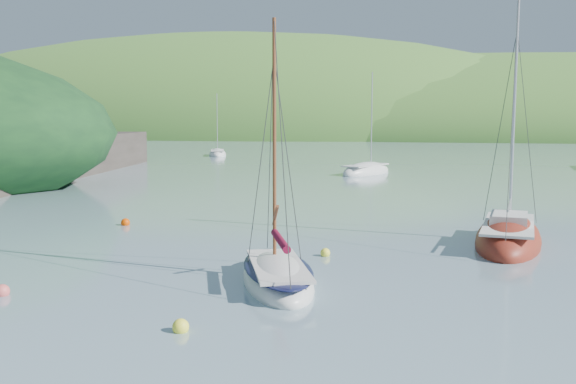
% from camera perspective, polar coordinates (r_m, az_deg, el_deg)
% --- Properties ---
extents(ground, '(700.00, 700.00, 0.00)m').
position_cam_1_polar(ground, '(18.56, -8.93, -9.93)').
color(ground, slate).
rests_on(ground, ground).
extents(shoreline_hills, '(690.00, 135.00, 56.00)m').
position_cam_1_polar(shoreline_hills, '(189.59, 8.96, 5.09)').
color(shoreline_hills, '#386C29').
rests_on(shoreline_hills, ground).
extents(daysailer_white, '(4.21, 6.23, 9.00)m').
position_cam_1_polar(daysailer_white, '(20.58, -0.94, -7.58)').
color(daysailer_white, silver).
rests_on(daysailer_white, ground).
extents(sloop_red, '(3.47, 7.83, 11.21)m').
position_cam_1_polar(sloop_red, '(28.12, 18.99, -4.04)').
color(sloop_red, maroon).
rests_on(sloop_red, ground).
extents(distant_sloop_a, '(5.09, 7.51, 10.13)m').
position_cam_1_polar(distant_sloop_a, '(59.42, 6.97, 1.77)').
color(distant_sloop_a, silver).
rests_on(distant_sloop_a, ground).
extents(distant_sloop_c, '(4.27, 6.73, 9.07)m').
position_cam_1_polar(distant_sloop_c, '(86.69, -6.28, 3.34)').
color(distant_sloop_c, silver).
rests_on(distant_sloop_c, ground).
extents(mooring_buoys, '(23.13, 14.26, 0.44)m').
position_cam_1_polar(mooring_buoys, '(22.96, -4.27, -6.31)').
color(mooring_buoys, '#FDF739').
rests_on(mooring_buoys, ground).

